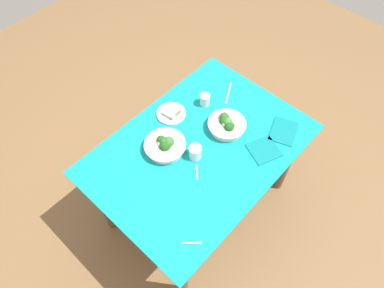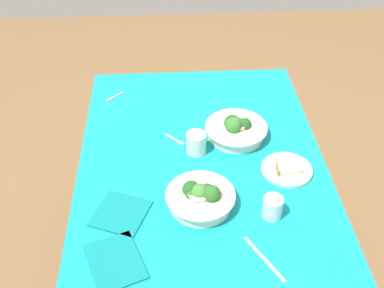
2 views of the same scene
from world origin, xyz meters
TOP-DOWN VIEW (x-y plane):
  - ground_plane at (0.00, 0.00)m, footprint 6.00×6.00m
  - dining_table at (0.00, 0.00)m, footprint 1.30×0.92m
  - broccoli_bowl_far at (-0.14, 0.14)m, footprint 0.25×0.25m
  - broccoli_bowl_near at (0.22, -0.02)m, footprint 0.23×0.23m
  - bread_side_plate at (0.07, 0.30)m, footprint 0.19×0.19m
  - water_glass_center at (0.28, 0.21)m, footprint 0.07×0.07m
  - water_glass_side at (-0.06, -0.02)m, footprint 0.08×0.08m
  - fork_by_far_bowl at (-0.13, -0.10)m, footprint 0.08×0.08m
  - fork_by_near_bowl at (-0.45, -0.36)m, footprint 0.08×0.08m
  - table_knife_left at (0.46, 0.15)m, footprint 0.17×0.10m
  - napkin_folded_upper at (0.25, -0.29)m, footprint 0.22×0.21m
  - napkin_folded_lower at (0.44, -0.30)m, footprint 0.23×0.21m

SIDE VIEW (x-z plane):
  - ground_plane at x=0.00m, z-range 0.00..0.00m
  - dining_table at x=0.00m, z-range 0.25..1.01m
  - table_knife_left at x=0.46m, z-range 0.76..0.76m
  - fork_by_far_bowl at x=-0.13m, z-range 0.76..0.76m
  - fork_by_near_bowl at x=-0.45m, z-range 0.76..0.76m
  - napkin_folded_upper at x=0.25m, z-range 0.76..0.77m
  - napkin_folded_lower at x=0.44m, z-range 0.76..0.77m
  - bread_side_plate at x=0.07m, z-range 0.75..0.79m
  - broccoli_bowl_near at x=0.22m, z-range 0.75..0.84m
  - broccoli_bowl_far at x=-0.14m, z-range 0.75..0.85m
  - water_glass_center at x=0.28m, z-range 0.76..0.84m
  - water_glass_side at x=-0.06m, z-range 0.76..0.84m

